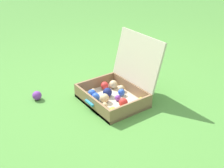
{
  "coord_description": "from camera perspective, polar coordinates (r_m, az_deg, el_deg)",
  "views": [
    {
      "loc": [
        1.79,
        -1.16,
        1.27
      ],
      "look_at": [
        0.09,
        0.06,
        0.17
      ],
      "focal_mm": 45.24,
      "sensor_mm": 36.0,
      "label": 1
    }
  ],
  "objects": [
    {
      "name": "stray_ball_on_grass",
      "position": [
        2.54,
        -14.93,
        -2.27
      ],
      "size": [
        0.08,
        0.08,
        0.08
      ],
      "primitive_type": "sphere",
      "color": "purple",
      "rests_on": "ground"
    },
    {
      "name": "open_suitcase",
      "position": [
        2.42,
        1.21,
        -0.82
      ],
      "size": [
        0.54,
        0.57,
        0.55
      ],
      "color": "beige",
      "rests_on": "ground"
    },
    {
      "name": "ground_plane",
      "position": [
        2.48,
        -2.45,
        -3.15
      ],
      "size": [
        16.0,
        16.0,
        0.0
      ],
      "primitive_type": "plane",
      "color": "#4C8C38"
    }
  ]
}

